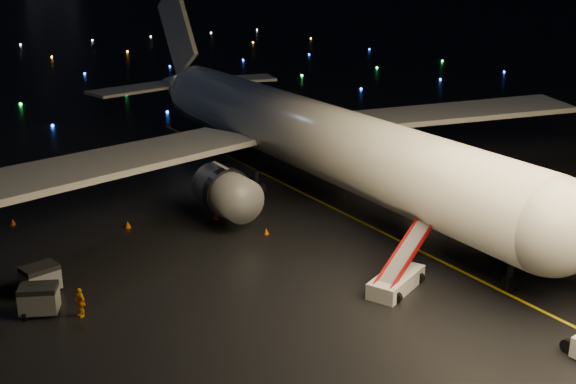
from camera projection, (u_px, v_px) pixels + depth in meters
name	position (u px, v px, depth m)	size (l,w,h in m)	color
lane_centre	(363.00, 223.00, 57.61)	(0.25, 80.00, 0.02)	gold
airliner	(289.00, 90.00, 64.79)	(61.75, 58.66, 17.50)	silver
belt_loader	(397.00, 265.00, 45.68)	(6.93, 1.89, 3.36)	silver
crew_c	(80.00, 302.00, 42.52)	(1.07, 0.45, 1.83)	#FFA00F
safety_cone_0	(266.00, 231.00, 55.23)	(0.42, 0.42, 0.48)	#F55700
safety_cone_1	(215.00, 216.00, 58.23)	(0.48, 0.48, 0.55)	#F55700
safety_cone_2	(128.00, 224.00, 56.48)	(0.49, 0.49, 0.55)	#F55700
safety_cone_3	(13.00, 222.00, 57.09)	(0.45, 0.45, 0.51)	#F55700
baggage_cart_0	(41.00, 279.00, 45.50)	(2.16, 1.51, 1.84)	gray
baggage_cart_2	(39.00, 300.00, 42.76)	(2.19, 1.53, 1.86)	gray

